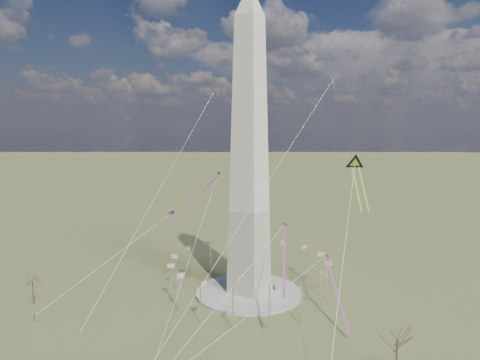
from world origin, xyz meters
The scene contains 14 objects.
ground centered at (0.00, 0.00, 0.00)m, with size 2000.00×2000.00×0.00m, color #565F2F.
plaza centered at (0.00, 0.00, 0.40)m, with size 36.00×36.00×0.80m, color #ACAA9E.
washington_monument centered at (0.00, 0.00, 47.95)m, with size 15.56×15.56×100.00m.
flagpole_ring centered at (0.00, 0.00, 7.27)m, with size 54.40×54.40×13.00m.
tree_near centered at (54.01, -23.95, 9.98)m, with size 8.00×8.00×14.00m.
tree_far centered at (-52.35, -45.58, 7.79)m, with size 6.25×6.25×10.94m.
person_west centered at (-40.92, -51.96, 0.92)m, with size 0.89×0.70×1.84m, color gray.
kite_delta_black centered at (32.54, 8.29, 44.33)m, with size 12.47×17.27×14.60m.
kite_diamond_purple centered at (-34.39, -0.52, 23.07)m, with size 2.33×2.84×8.30m.
kite_streamer_left centered at (20.71, -14.35, 22.48)m, with size 11.20×19.75×14.86m.
kite_streamer_mid centered at (-17.14, -2.73, 34.67)m, with size 4.81×22.21×15.31m.
kite_streamer_right centered at (30.10, -0.79, 10.84)m, with size 15.29×18.57×15.62m.
kite_small_red centered at (-45.24, 41.33, 72.39)m, with size 1.87×1.63×4.82m.
kite_small_white centered at (9.40, 47.51, 74.90)m, with size 1.91×1.69×5.11m.
Camera 1 is at (74.70, -117.33, 55.71)m, focal length 32.00 mm.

